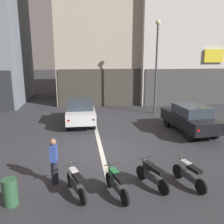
# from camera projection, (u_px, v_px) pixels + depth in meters

# --- Properties ---
(ground_plane) EXTENTS (120.00, 120.00, 0.00)m
(ground_plane) POSITION_uv_depth(u_px,v_px,m) (101.00, 152.00, 11.25)
(ground_plane) COLOR #333338
(lane_centre_line) EXTENTS (0.20, 18.00, 0.01)m
(lane_centre_line) POSITION_uv_depth(u_px,v_px,m) (93.00, 118.00, 17.02)
(lane_centre_line) COLOR silver
(lane_centre_line) RESTS_ON ground
(building_mid_block) EXTENTS (9.14, 7.27, 18.24)m
(building_mid_block) POSITION_uv_depth(u_px,v_px,m) (105.00, 2.00, 22.33)
(building_mid_block) COLOR #B2A893
(building_mid_block) RESTS_ON ground
(building_far_right) EXTENTS (10.42, 8.75, 15.06)m
(building_far_right) POSITION_uv_depth(u_px,v_px,m) (184.00, 22.00, 23.77)
(building_far_right) COLOR silver
(building_far_right) RESTS_ON ground
(car_white_crossing_near) EXTENTS (1.79, 4.11, 1.64)m
(car_white_crossing_near) POSITION_uv_depth(u_px,v_px,m) (81.00, 111.00, 15.46)
(car_white_crossing_near) COLOR black
(car_white_crossing_near) RESTS_ON ground
(car_black_parked_kerbside) EXTENTS (2.10, 4.23, 1.64)m
(car_black_parked_kerbside) POSITION_uv_depth(u_px,v_px,m) (190.00, 118.00, 13.75)
(car_black_parked_kerbside) COLOR black
(car_black_parked_kerbside) RESTS_ON ground
(street_lamp) EXTENTS (0.36, 0.36, 6.79)m
(street_lamp) POSITION_uv_depth(u_px,v_px,m) (157.00, 58.00, 17.41)
(street_lamp) COLOR #47474C
(street_lamp) RESTS_ON ground
(motorcycle_white_row_leftmost) EXTENTS (0.71, 1.59, 0.98)m
(motorcycle_white_row_leftmost) POSITION_uv_depth(u_px,v_px,m) (76.00, 182.00, 7.71)
(motorcycle_white_row_leftmost) COLOR black
(motorcycle_white_row_leftmost) RESTS_ON ground
(motorcycle_green_row_left_mid) EXTENTS (0.64, 1.62, 0.98)m
(motorcycle_green_row_left_mid) POSITION_uv_depth(u_px,v_px,m) (116.00, 182.00, 7.69)
(motorcycle_green_row_left_mid) COLOR black
(motorcycle_green_row_left_mid) RESTS_ON ground
(motorcycle_black_row_centre) EXTENTS (0.77, 1.56, 0.98)m
(motorcycle_black_row_centre) POSITION_uv_depth(u_px,v_px,m) (152.00, 174.00, 8.20)
(motorcycle_black_row_centre) COLOR black
(motorcycle_black_row_centre) RESTS_ON ground
(motorcycle_silver_row_right_mid) EXTENTS (0.63, 1.62, 0.98)m
(motorcycle_silver_row_right_mid) POSITION_uv_depth(u_px,v_px,m) (189.00, 173.00, 8.28)
(motorcycle_silver_row_right_mid) COLOR black
(motorcycle_silver_row_right_mid) RESTS_ON ground
(person_by_motorcycles) EXTENTS (0.25, 0.38, 1.67)m
(person_by_motorcycles) POSITION_uv_depth(u_px,v_px,m) (54.00, 161.00, 8.30)
(person_by_motorcycles) COLOR #23232D
(person_by_motorcycles) RESTS_ON ground
(trash_bin) EXTENTS (0.44, 0.44, 0.85)m
(trash_bin) POSITION_uv_depth(u_px,v_px,m) (10.00, 192.00, 7.21)
(trash_bin) COLOR #2D5938
(trash_bin) RESTS_ON ground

